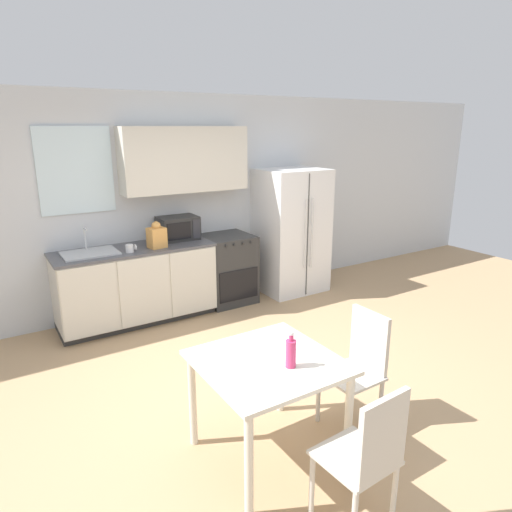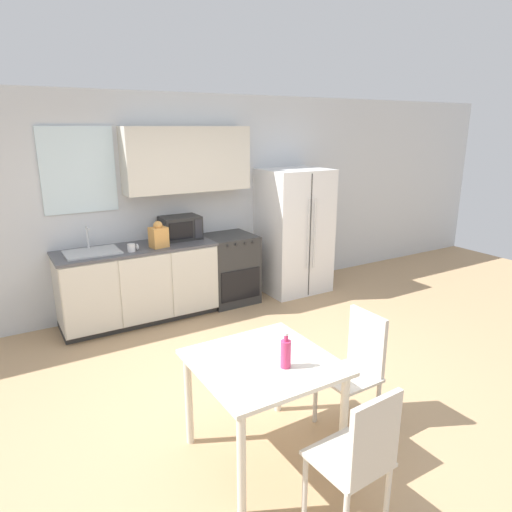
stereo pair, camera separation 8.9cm
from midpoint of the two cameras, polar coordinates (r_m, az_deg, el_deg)
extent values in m
plane|color=tan|center=(4.36, 0.86, -15.91)|extent=(12.00, 12.00, 0.00)
cube|color=silver|center=(5.93, -11.34, 6.40)|extent=(12.00, 0.06, 2.70)
cube|color=silver|center=(5.58, -20.89, 9.99)|extent=(0.81, 0.04, 0.96)
cube|color=beige|center=(5.80, -8.10, 11.88)|extent=(1.60, 0.32, 0.79)
cube|color=#333333|center=(5.86, -13.86, -7.25)|extent=(1.83, 0.58, 0.08)
cube|color=beige|center=(5.67, -14.06, -3.20)|extent=(1.83, 0.64, 0.81)
cube|color=beige|center=(5.24, -19.37, -5.24)|extent=(0.59, 0.01, 0.79)
cube|color=beige|center=(5.38, -13.03, -4.19)|extent=(0.59, 0.01, 0.79)
cube|color=beige|center=(5.58, -7.09, -3.16)|extent=(0.59, 0.01, 0.79)
cube|color=#4C4C51|center=(5.55, -14.35, 0.91)|extent=(1.85, 0.66, 0.03)
cube|color=#2D2D2D|center=(6.13, -2.93, -1.57)|extent=(0.64, 0.62, 0.91)
cube|color=black|center=(5.92, -1.46, -3.62)|extent=(0.56, 0.01, 0.40)
cylinder|color=#262626|center=(5.67, -3.05, 1.24)|extent=(0.03, 0.02, 0.03)
cylinder|color=#262626|center=(5.72, -2.03, 1.39)|extent=(0.03, 0.02, 0.03)
cylinder|color=#262626|center=(5.78, -0.92, 1.55)|extent=(0.03, 0.02, 0.03)
cylinder|color=#262626|center=(5.84, 0.07, 1.70)|extent=(0.03, 0.02, 0.03)
cube|color=white|center=(6.49, 5.15, 3.12)|extent=(0.90, 0.75, 1.74)
cube|color=#3F3F3F|center=(6.20, 7.21, 2.45)|extent=(0.01, 0.01, 1.68)
cylinder|color=silver|center=(6.14, 7.00, 2.66)|extent=(0.02, 0.02, 0.95)
cylinder|color=silver|center=(6.20, 7.73, 2.76)|extent=(0.02, 0.02, 0.95)
cube|color=#B7BABC|center=(5.43, -19.36, 0.44)|extent=(0.59, 0.43, 0.02)
cylinder|color=silver|center=(5.57, -19.88, 2.22)|extent=(0.02, 0.02, 0.26)
cylinder|color=silver|center=(5.48, -19.84, 3.28)|extent=(0.02, 0.14, 0.02)
cube|color=#282828|center=(5.82, -9.01, 3.52)|extent=(0.48, 0.34, 0.29)
cube|color=black|center=(5.64, -8.88, 3.13)|extent=(0.31, 0.01, 0.21)
cube|color=#2D2D33|center=(5.73, -6.75, 3.41)|extent=(0.10, 0.01, 0.23)
cylinder|color=white|center=(5.36, -14.86, 0.99)|extent=(0.09, 0.09, 0.09)
torus|color=white|center=(5.37, -14.17, 1.14)|extent=(0.02, 0.07, 0.07)
cube|color=#DB994C|center=(5.47, -11.62, 2.31)|extent=(0.21, 0.19, 0.24)
sphere|color=#DB994C|center=(5.44, -11.70, 3.77)|extent=(0.12, 0.12, 0.11)
cube|color=beige|center=(3.19, 1.73, -13.16)|extent=(0.91, 0.91, 0.03)
cylinder|color=beige|center=(2.96, -0.88, -24.77)|extent=(0.06, 0.06, 0.73)
cylinder|color=beige|center=(3.34, 11.69, -19.75)|extent=(0.06, 0.06, 0.73)
cylinder|color=beige|center=(3.54, -7.66, -17.36)|extent=(0.06, 0.06, 0.73)
cylinder|color=beige|center=(3.86, 3.50, -14.15)|extent=(0.06, 0.06, 0.73)
cube|color=beige|center=(2.95, 12.31, -23.50)|extent=(0.42, 0.42, 0.02)
cube|color=beige|center=(2.71, 15.61, -21.15)|extent=(0.37, 0.06, 0.48)
cylinder|color=beige|center=(3.10, 7.06, -26.50)|extent=(0.03, 0.03, 0.43)
cylinder|color=beige|center=(3.28, 11.97, -23.90)|extent=(0.03, 0.03, 0.43)
cylinder|color=beige|center=(3.12, 16.98, -26.79)|extent=(0.03, 0.03, 0.43)
cube|color=beige|center=(3.71, 12.10, -14.52)|extent=(0.41, 0.41, 0.02)
cube|color=beige|center=(3.71, 14.38, -10.28)|extent=(0.04, 0.37, 0.48)
cylinder|color=beige|center=(3.63, 11.80, -19.49)|extent=(0.03, 0.03, 0.43)
cylinder|color=beige|center=(3.83, 8.14, -17.18)|extent=(0.03, 0.03, 0.43)
cylinder|color=beige|center=(3.84, 15.66, -17.61)|extent=(0.03, 0.03, 0.43)
cylinder|color=beige|center=(4.03, 11.98, -15.57)|extent=(0.03, 0.03, 0.43)
cylinder|color=#DB386B|center=(3.07, 4.58, -12.13)|extent=(0.07, 0.07, 0.19)
cylinder|color=#DB386B|center=(3.02, 4.63, -10.17)|extent=(0.03, 0.03, 0.04)
cylinder|color=white|center=(3.01, 4.64, -9.63)|extent=(0.04, 0.04, 0.02)
camera|label=1|loc=(0.04, -89.44, 0.16)|focal=32.00mm
camera|label=2|loc=(0.04, 90.56, -0.16)|focal=32.00mm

